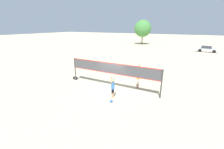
{
  "coord_description": "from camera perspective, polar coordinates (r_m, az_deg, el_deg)",
  "views": [
    {
      "loc": [
        6.26,
        -11.58,
        5.65
      ],
      "look_at": [
        0.0,
        0.0,
        1.34
      ],
      "focal_mm": 24.0,
      "sensor_mm": 36.0,
      "label": 1
    }
  ],
  "objects": [
    {
      "name": "volleyball_net",
      "position": [
        13.72,
        -0.0,
        1.66
      ],
      "size": [
        9.04,
        0.12,
        2.44
      ],
      "color": "#38383D",
      "rests_on": "ground_plane"
    },
    {
      "name": "player_blocker",
      "position": [
        14.06,
        9.93,
        -0.55
      ],
      "size": [
        0.28,
        0.72,
        2.29
      ],
      "rotation": [
        0.0,
        0.0,
        -1.57
      ],
      "color": "tan",
      "rests_on": "ground_plane"
    },
    {
      "name": "gear_bag",
      "position": [
        17.03,
        -13.87,
        -1.33
      ],
      "size": [
        0.47,
        0.26,
        0.27
      ],
      "color": "#2D2D33",
      "rests_on": "ground_plane"
    },
    {
      "name": "ground_plane",
      "position": [
        14.32,
        -0.0,
        -5.11
      ],
      "size": [
        200.0,
        200.0,
        0.0
      ],
      "primitive_type": "plane",
      "color": "beige"
    },
    {
      "name": "tree_left_cluster",
      "position": [
        48.84,
        11.63,
        16.79
      ],
      "size": [
        5.15,
        5.15,
        7.39
      ],
      "color": "brown",
      "rests_on": "ground_plane"
    },
    {
      "name": "parked_car_near",
      "position": [
        40.28,
        32.5,
        8.11
      ],
      "size": [
        4.54,
        2.32,
        1.29
      ],
      "rotation": [
        0.0,
        0.0,
        -0.12
      ],
      "color": "#B7B7BC",
      "rests_on": "ground_plane"
    },
    {
      "name": "volleyball",
      "position": [
        11.72,
        -0.28,
        -10.05
      ],
      "size": [
        0.23,
        0.23,
        0.23
      ],
      "color": "blue",
      "rests_on": "ground_plane"
    },
    {
      "name": "player_spiker",
      "position": [
        12.0,
        0.3,
        -4.39
      ],
      "size": [
        0.28,
        0.69,
        2.02
      ],
      "rotation": [
        0.0,
        0.0,
        1.57
      ],
      "color": "tan",
      "rests_on": "ground_plane"
    }
  ]
}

